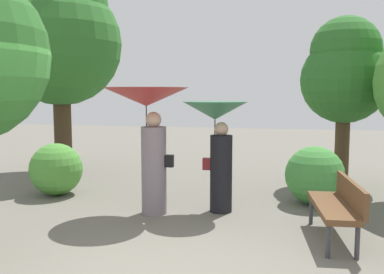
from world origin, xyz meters
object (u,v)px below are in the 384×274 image
(park_bench, at_px, (339,203))
(tree_mid_right, at_px, (345,72))
(person_right, at_px, (217,132))
(tree_near_left, at_px, (60,33))
(person_left, at_px, (149,119))

(park_bench, bearing_deg, tree_mid_right, 167.08)
(person_right, xyz_separation_m, park_bench, (1.84, -1.03, -0.84))
(person_right, bearing_deg, park_bench, -115.41)
(tree_near_left, bearing_deg, tree_mid_right, 0.96)
(park_bench, xyz_separation_m, tree_near_left, (-6.12, 3.53, 2.95))
(park_bench, bearing_deg, tree_near_left, -125.21)
(person_right, relative_size, tree_near_left, 0.36)
(person_right, relative_size, park_bench, 1.21)
(tree_near_left, height_order, tree_mid_right, tree_near_left)
(person_right, distance_m, tree_mid_right, 3.68)
(person_left, height_order, person_right, person_left)
(tree_near_left, relative_size, tree_mid_right, 1.44)
(person_left, relative_size, person_right, 1.12)
(person_left, bearing_deg, park_bench, -99.18)
(person_right, distance_m, tree_near_left, 5.38)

